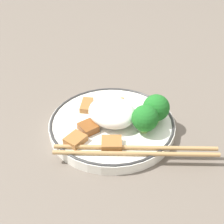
{
  "coord_description": "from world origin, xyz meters",
  "views": [
    {
      "loc": [
        0.28,
        -0.31,
        0.34
      ],
      "look_at": [
        0.0,
        0.0,
        0.04
      ],
      "focal_mm": 50.0,
      "sensor_mm": 36.0,
      "label": 1
    }
  ],
  "objects_px": {
    "plate": "(112,124)",
    "broccoli_back_left": "(145,118)",
    "chopsticks": "(136,151)",
    "broccoli_back_center": "(156,108)"
  },
  "relations": [
    {
      "from": "plate",
      "to": "broccoli_back_left",
      "type": "relative_size",
      "value": 4.43
    },
    {
      "from": "plate",
      "to": "chopsticks",
      "type": "distance_m",
      "value": 0.08
    },
    {
      "from": "broccoli_back_left",
      "to": "chopsticks",
      "type": "distance_m",
      "value": 0.06
    },
    {
      "from": "plate",
      "to": "broccoli_back_center",
      "type": "height_order",
      "value": "broccoli_back_center"
    },
    {
      "from": "broccoli_back_left",
      "to": "chopsticks",
      "type": "bearing_deg",
      "value": -66.53
    },
    {
      "from": "plate",
      "to": "chopsticks",
      "type": "bearing_deg",
      "value": -22.49
    },
    {
      "from": "broccoli_back_left",
      "to": "chopsticks",
      "type": "height_order",
      "value": "broccoli_back_left"
    },
    {
      "from": "plate",
      "to": "broccoli_back_center",
      "type": "relative_size",
      "value": 4.31
    },
    {
      "from": "broccoli_back_left",
      "to": "broccoli_back_center",
      "type": "bearing_deg",
      "value": 95.54
    },
    {
      "from": "plate",
      "to": "broccoli_back_left",
      "type": "distance_m",
      "value": 0.07
    }
  ]
}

